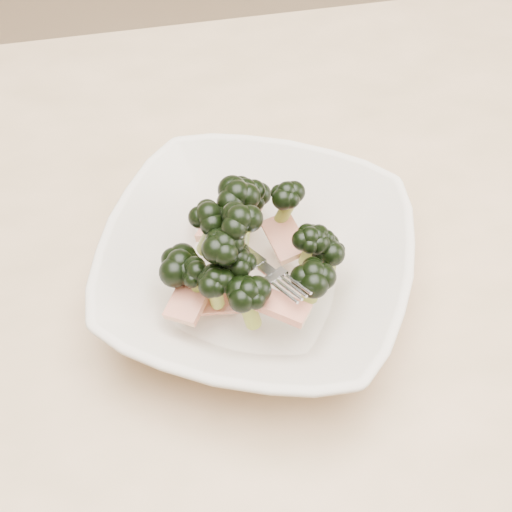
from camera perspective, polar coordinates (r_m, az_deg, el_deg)
The scene contains 2 objects.
dining_table at distance 0.75m, azimuth -0.78°, elevation -5.79°, with size 1.20×0.80×0.75m.
broccoli_dish at distance 0.63m, azimuth -0.07°, elevation -0.63°, with size 0.36×0.36×0.13m.
Camera 1 is at (-0.06, -0.39, 1.29)m, focal length 50.00 mm.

